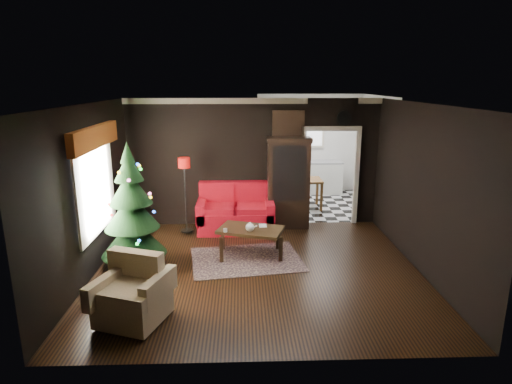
{
  "coord_description": "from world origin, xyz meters",
  "views": [
    {
      "loc": [
        -0.27,
        -6.81,
        3.14
      ],
      "look_at": [
        0.0,
        0.9,
        1.15
      ],
      "focal_mm": 30.15,
      "sensor_mm": 36.0,
      "label": 1
    }
  ],
  "objects_px": {
    "floor_lamp": "(185,195)",
    "wall_clock": "(344,118)",
    "kitchen_table": "(307,193)",
    "curio_cabinet": "(288,185)",
    "coffee_table": "(251,242)",
    "loveseat": "(236,208)",
    "teapot": "(250,227)",
    "armchair": "(132,290)",
    "christmas_tree": "(131,208)"
  },
  "relations": [
    {
      "from": "loveseat",
      "to": "christmas_tree",
      "type": "xyz_separation_m",
      "value": [
        -1.75,
        -1.79,
        0.55
      ]
    },
    {
      "from": "teapot",
      "to": "curio_cabinet",
      "type": "bearing_deg",
      "value": 64.05
    },
    {
      "from": "christmas_tree",
      "to": "wall_clock",
      "type": "relative_size",
      "value": 6.62
    },
    {
      "from": "kitchen_table",
      "to": "floor_lamp",
      "type": "bearing_deg",
      "value": -148.0
    },
    {
      "from": "floor_lamp",
      "to": "wall_clock",
      "type": "relative_size",
      "value": 4.99
    },
    {
      "from": "wall_clock",
      "to": "kitchen_table",
      "type": "relative_size",
      "value": 0.43
    },
    {
      "from": "christmas_tree",
      "to": "curio_cabinet",
      "type": "bearing_deg",
      "value": 34.72
    },
    {
      "from": "floor_lamp",
      "to": "teapot",
      "type": "height_order",
      "value": "floor_lamp"
    },
    {
      "from": "loveseat",
      "to": "floor_lamp",
      "type": "xyz_separation_m",
      "value": [
        -1.05,
        -0.13,
        0.33
      ]
    },
    {
      "from": "floor_lamp",
      "to": "coffee_table",
      "type": "distance_m",
      "value": 1.93
    },
    {
      "from": "loveseat",
      "to": "kitchen_table",
      "type": "relative_size",
      "value": 2.27
    },
    {
      "from": "armchair",
      "to": "teapot",
      "type": "height_order",
      "value": "armchair"
    },
    {
      "from": "curio_cabinet",
      "to": "wall_clock",
      "type": "xyz_separation_m",
      "value": [
        1.2,
        0.18,
        1.43
      ]
    },
    {
      "from": "floor_lamp",
      "to": "kitchen_table",
      "type": "height_order",
      "value": "floor_lamp"
    },
    {
      "from": "christmas_tree",
      "to": "armchair",
      "type": "relative_size",
      "value": 2.48
    },
    {
      "from": "curio_cabinet",
      "to": "teapot",
      "type": "height_order",
      "value": "curio_cabinet"
    },
    {
      "from": "floor_lamp",
      "to": "armchair",
      "type": "xyz_separation_m",
      "value": [
        -0.28,
        -3.5,
        -0.37
      ]
    },
    {
      "from": "loveseat",
      "to": "coffee_table",
      "type": "height_order",
      "value": "loveseat"
    },
    {
      "from": "curio_cabinet",
      "to": "teapot",
      "type": "relative_size",
      "value": 10.68
    },
    {
      "from": "teapot",
      "to": "wall_clock",
      "type": "relative_size",
      "value": 0.56
    },
    {
      "from": "curio_cabinet",
      "to": "armchair",
      "type": "bearing_deg",
      "value": -122.82
    },
    {
      "from": "floor_lamp",
      "to": "teapot",
      "type": "distance_m",
      "value": 1.97
    },
    {
      "from": "loveseat",
      "to": "christmas_tree",
      "type": "relative_size",
      "value": 0.8
    },
    {
      "from": "coffee_table",
      "to": "kitchen_table",
      "type": "height_order",
      "value": "kitchen_table"
    },
    {
      "from": "armchair",
      "to": "coffee_table",
      "type": "distance_m",
      "value": 2.76
    },
    {
      "from": "coffee_table",
      "to": "teapot",
      "type": "bearing_deg",
      "value": -95.88
    },
    {
      "from": "curio_cabinet",
      "to": "armchair",
      "type": "height_order",
      "value": "curio_cabinet"
    },
    {
      "from": "loveseat",
      "to": "armchair",
      "type": "xyz_separation_m",
      "value": [
        -1.33,
        -3.63,
        -0.04
      ]
    },
    {
      "from": "curio_cabinet",
      "to": "coffee_table",
      "type": "height_order",
      "value": "curio_cabinet"
    },
    {
      "from": "loveseat",
      "to": "armchair",
      "type": "relative_size",
      "value": 1.99
    },
    {
      "from": "christmas_tree",
      "to": "coffee_table",
      "type": "height_order",
      "value": "christmas_tree"
    },
    {
      "from": "floor_lamp",
      "to": "armchair",
      "type": "bearing_deg",
      "value": -94.66
    },
    {
      "from": "christmas_tree",
      "to": "wall_clock",
      "type": "height_order",
      "value": "wall_clock"
    },
    {
      "from": "floor_lamp",
      "to": "loveseat",
      "type": "bearing_deg",
      "value": 7.03
    },
    {
      "from": "armchair",
      "to": "teapot",
      "type": "distance_m",
      "value": 2.61
    },
    {
      "from": "kitchen_table",
      "to": "teapot",
      "type": "bearing_deg",
      "value": -115.29
    },
    {
      "from": "wall_clock",
      "to": "curio_cabinet",
      "type": "bearing_deg",
      "value": -171.47
    },
    {
      "from": "loveseat",
      "to": "teapot",
      "type": "relative_size",
      "value": 9.56
    },
    {
      "from": "teapot",
      "to": "coffee_table",
      "type": "bearing_deg",
      "value": 84.12
    },
    {
      "from": "curio_cabinet",
      "to": "coffee_table",
      "type": "bearing_deg",
      "value": -117.78
    },
    {
      "from": "christmas_tree",
      "to": "kitchen_table",
      "type": "distance_m",
      "value": 4.99
    },
    {
      "from": "armchair",
      "to": "curio_cabinet",
      "type": "bearing_deg",
      "value": 76.82
    },
    {
      "from": "kitchen_table",
      "to": "loveseat",
      "type": "bearing_deg",
      "value": -137.49
    },
    {
      "from": "armchair",
      "to": "coffee_table",
      "type": "relative_size",
      "value": 0.74
    },
    {
      "from": "curio_cabinet",
      "to": "christmas_tree",
      "type": "relative_size",
      "value": 0.9
    },
    {
      "from": "coffee_table",
      "to": "wall_clock",
      "type": "bearing_deg",
      "value": 41.3
    },
    {
      "from": "christmas_tree",
      "to": "coffee_table",
      "type": "distance_m",
      "value": 2.22
    },
    {
      "from": "curio_cabinet",
      "to": "teapot",
      "type": "xyz_separation_m",
      "value": [
        -0.87,
        -1.8,
        -0.34
      ]
    },
    {
      "from": "loveseat",
      "to": "armchair",
      "type": "bearing_deg",
      "value": -110.16
    },
    {
      "from": "loveseat",
      "to": "kitchen_table",
      "type": "bearing_deg",
      "value": 42.51
    }
  ]
}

